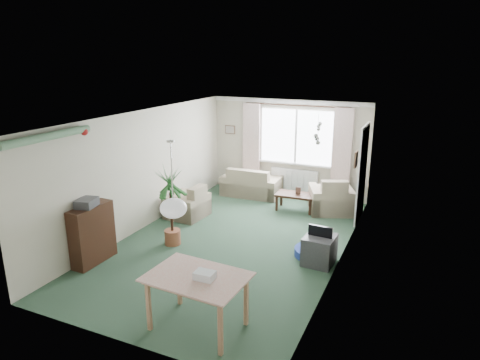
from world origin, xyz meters
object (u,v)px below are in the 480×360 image
at_px(sofa, 252,181).
at_px(dining_table, 198,303).
at_px(armchair_left, 187,201).
at_px(pet_bed, 314,252).
at_px(armchair_corner, 331,194).
at_px(tv_cube, 319,250).
at_px(coffee_table, 295,202).
at_px(houseplant, 171,207).
at_px(bookshelf, 92,234).

relative_size(sofa, dining_table, 1.25).
height_order(armchair_left, pet_bed, armchair_left).
distance_m(armchair_corner, pet_bed, 2.38).
bearing_deg(dining_table, tv_cube, 67.57).
distance_m(coffee_table, pet_bed, 2.33).
height_order(sofa, armchair_left, armchair_left).
bearing_deg(houseplant, sofa, 86.09).
distance_m(armchair_left, houseplant, 1.49).
bearing_deg(sofa, coffee_table, 154.02).
distance_m(armchair_corner, tv_cube, 2.62).
xyz_separation_m(sofa, dining_table, (1.48, -5.35, -0.00)).
bearing_deg(pet_bed, bookshelf, -152.50).
height_order(armchair_corner, houseplant, houseplant).
bearing_deg(bookshelf, dining_table, -18.75).
distance_m(sofa, bookshelf, 4.59).
height_order(sofa, coffee_table, sofa).
bearing_deg(armchair_corner, bookshelf, 30.31).
distance_m(armchair_left, bookshelf, 2.53).
relative_size(sofa, armchair_left, 1.78).
height_order(tv_cube, pet_bed, tv_cube).
xyz_separation_m(houseplant, tv_cube, (2.70, 0.37, -0.50)).
relative_size(bookshelf, dining_table, 0.88).
height_order(bookshelf, dining_table, bookshelf).
height_order(armchair_corner, armchair_left, armchair_corner).
xyz_separation_m(sofa, armchair_corner, (2.09, -0.36, 0.05)).
height_order(bookshelf, tv_cube, bookshelf).
bearing_deg(houseplant, dining_table, -50.05).
bearing_deg(pet_bed, dining_table, -107.69).
xyz_separation_m(sofa, armchair_left, (-0.72, -1.96, 0.00)).
distance_m(bookshelf, pet_bed, 3.85).
relative_size(armchair_left, pet_bed, 1.18).
relative_size(coffee_table, pet_bed, 1.26).
height_order(sofa, tv_cube, sofa).
relative_size(armchair_corner, pet_bed, 1.34).
relative_size(sofa, coffee_table, 1.66).
xyz_separation_m(armchair_corner, dining_table, (-0.61, -4.99, -0.05)).
distance_m(sofa, armchair_left, 2.09).
bearing_deg(coffee_table, dining_table, -88.21).
xyz_separation_m(armchair_corner, bookshelf, (-3.15, -4.11, 0.10)).
bearing_deg(tv_cube, dining_table, -108.99).
distance_m(bookshelf, tv_cube, 3.86).
relative_size(coffee_table, tv_cube, 1.60).
bearing_deg(coffee_table, tv_cube, -64.00).
relative_size(sofa, armchair_corner, 1.57).
distance_m(sofa, houseplant, 3.34).
height_order(armchair_corner, bookshelf, bookshelf).
distance_m(houseplant, tv_cube, 2.78).
height_order(armchair_left, tv_cube, armchair_left).
bearing_deg(pet_bed, armchair_corner, 95.76).
bearing_deg(bookshelf, armchair_corner, 52.89).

